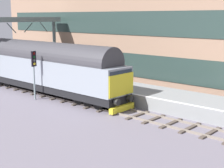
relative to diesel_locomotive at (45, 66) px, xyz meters
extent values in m
plane|color=slate|center=(0.00, -4.30, -2.48)|extent=(140.00, 140.00, 0.00)
cube|color=gray|center=(-0.72, -4.30, -2.41)|extent=(0.07, 60.00, 0.15)
cube|color=gray|center=(0.72, -4.30, -2.41)|extent=(0.07, 60.00, 0.15)
cube|color=#4A4038|center=(0.00, -15.90, -2.44)|extent=(2.50, 0.26, 0.09)
cube|color=#4A4038|center=(0.00, -14.53, -2.44)|extent=(2.50, 0.26, 0.09)
cube|color=#4A4038|center=(0.00, -13.17, -2.44)|extent=(2.50, 0.26, 0.09)
cube|color=#4A4038|center=(0.00, -11.80, -2.44)|extent=(2.50, 0.26, 0.09)
cube|color=#4A4038|center=(0.00, -10.44, -2.44)|extent=(2.50, 0.26, 0.09)
cube|color=#4A4038|center=(0.00, -9.08, -2.44)|extent=(2.50, 0.26, 0.09)
cube|color=#4A4038|center=(0.00, -7.71, -2.44)|extent=(2.50, 0.26, 0.09)
cube|color=#4A4038|center=(0.00, -6.35, -2.44)|extent=(2.50, 0.26, 0.09)
cube|color=#4A4038|center=(0.00, -4.99, -2.44)|extent=(2.50, 0.26, 0.09)
cube|color=#4A4038|center=(0.00, -3.62, -2.44)|extent=(2.50, 0.26, 0.09)
cube|color=#4A4038|center=(0.00, -2.26, -2.44)|extent=(2.50, 0.26, 0.09)
cube|color=#4A4038|center=(0.00, -0.90, -2.44)|extent=(2.50, 0.26, 0.09)
cube|color=#4A4038|center=(0.00, 0.47, -2.44)|extent=(2.50, 0.26, 0.09)
cube|color=#4A4038|center=(0.00, 1.83, -2.44)|extent=(2.50, 0.26, 0.09)
cube|color=#4A4038|center=(0.00, 3.20, -2.44)|extent=(2.50, 0.26, 0.09)
cube|color=#4A4038|center=(0.00, 4.56, -2.44)|extent=(2.50, 0.26, 0.09)
cube|color=#4A4038|center=(0.00, 5.92, -2.44)|extent=(2.50, 0.26, 0.09)
cube|color=#4A4038|center=(0.00, 7.29, -2.44)|extent=(2.50, 0.26, 0.09)
cube|color=gray|center=(3.60, -4.30, -1.98)|extent=(4.00, 44.00, 1.00)
cube|color=white|center=(1.75, -4.30, -1.48)|extent=(0.30, 44.00, 0.01)
cube|color=#283A36|center=(7.47, -1.52, -0.28)|extent=(0.06, 33.96, 2.24)
cube|color=#283A36|center=(7.47, -1.52, 3.71)|extent=(0.06, 33.96, 2.24)
cube|color=black|center=(0.00, 0.04, -1.66)|extent=(2.56, 17.89, 0.60)
cube|color=gray|center=(0.00, 0.04, -0.31)|extent=(2.70, 17.89, 2.10)
cylinder|color=#38373B|center=(0.00, 0.04, 0.92)|extent=(2.56, 16.46, 2.57)
cube|color=yellow|center=(0.00, -8.95, -0.46)|extent=(2.65, 0.08, 1.58)
cube|color=#232D3D|center=(0.00, -8.93, 0.27)|extent=(2.38, 0.04, 0.64)
cube|color=#232D3D|center=(1.37, 0.04, -0.01)|extent=(0.04, 12.52, 0.44)
cylinder|color=black|center=(-0.75, -9.16, -1.56)|extent=(0.48, 0.35, 0.48)
cylinder|color=black|center=(0.75, -9.16, -1.56)|extent=(0.48, 0.35, 0.48)
cube|color=yellow|center=(0.00, -9.01, -2.20)|extent=(2.43, 0.36, 0.47)
cylinder|color=black|center=(0.00, -7.33, -1.96)|extent=(1.64, 1.04, 1.04)
cylinder|color=black|center=(0.00, -6.23, -1.96)|extent=(1.64, 1.04, 1.04)
cylinder|color=black|center=(0.00, -5.13, -1.96)|extent=(1.64, 1.04, 1.04)
cylinder|color=black|center=(0.00, 5.20, -1.96)|extent=(1.64, 1.04, 1.04)
cylinder|color=black|center=(0.00, 6.30, -1.96)|extent=(1.64, 1.04, 1.04)
cylinder|color=black|center=(0.00, 7.40, -1.96)|extent=(1.64, 1.04, 1.04)
cylinder|color=gray|center=(-1.94, -1.12, -0.45)|extent=(0.14, 0.14, 4.07)
cube|color=black|center=(-1.94, -1.18, 0.95)|extent=(0.44, 0.10, 1.27)
cylinder|color=#500807|center=(-1.94, -1.24, 1.38)|extent=(0.20, 0.06, 0.20)
cylinder|color=#0A3E13|center=(-1.94, -1.24, 1.10)|extent=(0.20, 0.06, 0.20)
cylinder|color=#50504E|center=(-1.94, -1.24, 0.82)|extent=(0.20, 0.06, 0.20)
cylinder|color=yellow|center=(-1.94, -1.24, 0.54)|extent=(0.20, 0.06, 0.20)
cylinder|color=slate|center=(1.99, -7.23, -0.60)|extent=(0.08, 0.08, 1.74)
cube|color=black|center=(1.96, -7.23, 0.09)|extent=(0.05, 0.44, 0.36)
cube|color=white|center=(1.93, -7.23, 0.09)|extent=(0.01, 0.20, 0.24)
cylinder|color=#242F3B|center=(2.66, -4.12, -1.05)|extent=(0.13, 0.13, 0.84)
cylinder|color=#242F3B|center=(2.70, -3.92, -1.05)|extent=(0.13, 0.13, 0.84)
cylinder|color=tan|center=(2.68, -4.02, -0.35)|extent=(0.41, 0.41, 0.56)
sphere|color=#8A6D54|center=(2.68, -4.02, 0.06)|extent=(0.22, 0.22, 0.22)
cylinder|color=tan|center=(2.63, -4.23, -0.35)|extent=(0.09, 0.09, 0.52)
cylinder|color=tan|center=(2.73, -3.82, -0.35)|extent=(0.09, 0.09, 0.52)
cylinder|color=slate|center=(6.50, 6.66, 0.65)|extent=(0.36, 0.36, 6.27)
cube|color=slate|center=(2.05, 6.66, 4.03)|extent=(9.30, 2.00, 0.50)
cylinder|color=slate|center=(1.04, 6.66, 3.18)|extent=(1.05, 0.10, 1.07)
cylinder|color=slate|center=(3.06, 6.66, 3.18)|extent=(1.10, 0.10, 1.01)
cylinder|color=slate|center=(5.09, 6.66, 3.18)|extent=(1.03, 0.10, 1.09)
camera|label=1|loc=(-18.09, -24.21, 4.35)|focal=54.05mm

